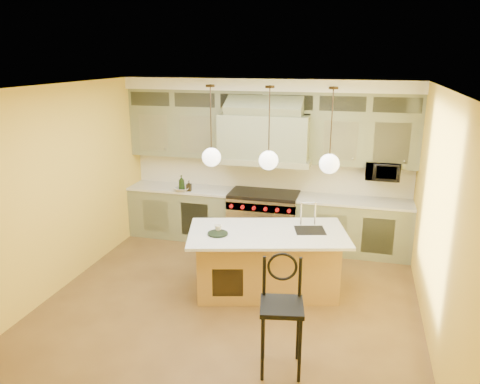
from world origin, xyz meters
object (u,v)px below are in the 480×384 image
(microwave, at_px, (382,171))
(counter_stool, at_px, (282,307))
(kitchen_island, at_px, (267,260))
(range, at_px, (264,218))

(microwave, bearing_deg, counter_stool, -106.95)
(kitchen_island, distance_m, microwave, 2.57)
(range, distance_m, microwave, 2.18)
(kitchen_island, height_order, microwave, microwave)
(counter_stool, height_order, microwave, microwave)
(kitchen_island, relative_size, counter_stool, 1.87)
(counter_stool, distance_m, microwave, 3.69)
(kitchen_island, height_order, counter_stool, kitchen_island)
(kitchen_island, xyz_separation_m, counter_stool, (0.49, -1.67, 0.26))
(range, bearing_deg, kitchen_island, -76.54)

